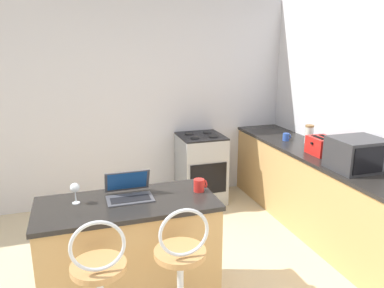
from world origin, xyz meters
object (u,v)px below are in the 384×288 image
Objects in this scene: microwave at (357,154)px; mug_blue at (286,137)px; bar_stool_far at (181,282)px; toaster at (322,146)px; stove_range at (201,168)px; storage_jar at (309,134)px; mug_red at (199,185)px; wine_glass_short at (75,188)px; laptop at (129,191)px.

microwave is 1.14m from mug_blue.
toaster reaches higher than bar_stool_far.
stove_range is 4.10× the size of storage_jar.
microwave reaches higher than toaster.
storage_jar is (0.14, 0.94, -0.04)m from microwave.
mug_blue is (1.52, 1.19, -0.00)m from mug_red.
bar_stool_far reaches higher than wine_glass_short.
laptop is 2.17m from toaster.
microwave is at bearing -61.22° from stove_range.
toaster is at bearing -107.97° from storage_jar.
storage_jar is (1.70, 0.99, 0.06)m from mug_red.
microwave reaches higher than bar_stool_far.
laptop is at bearing -179.99° from microwave.
microwave reaches higher than mug_red.
bar_stool_far is 6.80× the size of wine_glass_short.
wine_glass_short reaches higher than mug_blue.
stove_range is at bearing 70.32° from mug_red.
wine_glass_short is at bearing 179.09° from laptop.
wine_glass_short is at bearing -168.46° from toaster.
wine_glass_short is at bearing 134.55° from bar_stool_far.
mug_blue is at bearing -32.15° from stove_range.
toaster is at bearing 11.54° from wine_glass_short.
mug_blue is (-0.04, 1.13, -0.10)m from microwave.
toaster reaches higher than mug_blue.
mug_blue is (2.07, 1.14, -0.01)m from laptop.
bar_stool_far is 3.10× the size of laptop.
bar_stool_far is at bearing -119.40° from mug_red.
stove_range is at bearing 47.19° from wine_glass_short.
bar_stool_far is 2.60m from storage_jar.
toaster is 1.27× the size of storage_jar.
mug_blue is at bearing 38.10° from mug_red.
toaster is at bearing 31.21° from bar_stool_far.
laptop is 0.76× the size of microwave.
bar_stool_far is 11.35× the size of mug_blue.
wine_glass_short is 0.94m from mug_red.
stove_range is 5.70× the size of wine_glass_short.
microwave is (1.88, 0.62, 0.53)m from bar_stool_far.
storage_jar is at bearing -47.11° from mug_blue.
bar_stool_far is 1.19× the size of stove_range.
stove_range is at bearing 67.80° from bar_stool_far.
stove_range is at bearing 144.86° from storage_jar.
mug_red is 1.93m from mug_blue.
microwave is at bearing -87.99° from mug_blue.
mug_red is at bearing -149.62° from storage_jar.
bar_stool_far is 2.34× the size of microwave.
wine_glass_short is 2.80m from storage_jar.
microwave is at bearing -90.29° from toaster.
laptop is 2.12m from stove_range.
toaster is at bearing -86.07° from mug_blue.
toaster is 2.94× the size of mug_blue.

